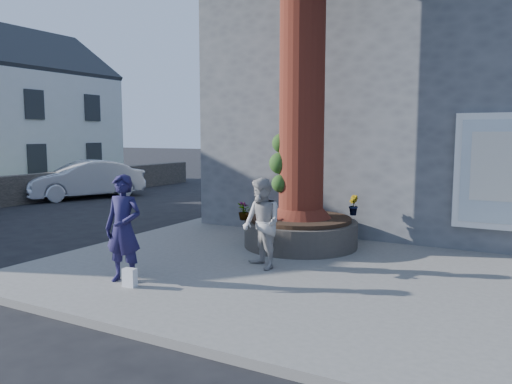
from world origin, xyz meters
The scene contains 14 objects.
ground centered at (0.00, 0.00, 0.00)m, with size 120.00×120.00×0.00m, color black.
pavement centered at (1.50, 1.00, 0.06)m, with size 9.00×8.00×0.12m, color slate.
yellow_line centered at (-3.05, 1.00, 0.00)m, with size 0.10×30.00×0.01m, color yellow.
stone_shop centered at (2.50, 7.20, 3.16)m, with size 10.30×8.30×6.30m.
planter centered at (0.80, 2.00, 0.41)m, with size 2.30×2.30×0.60m.
cottage_far centered at (-16.50, 8.00, 3.79)m, with size 7.30×7.40×8.75m.
man centered at (-0.61, -1.59, 0.96)m, with size 0.61×0.40×1.67m, color #1A1740.
woman centered at (0.89, 0.13, 0.89)m, with size 0.75×0.59×1.55m, color #A6A29F.
shopping_bag centered at (-0.35, -1.76, 0.26)m, with size 0.20×0.12×0.28m, color white.
car_silver centered at (-9.80, 6.02, 0.71)m, with size 1.50×4.30×1.42m, color silver.
plant_a centered at (0.33, 2.85, 0.89)m, with size 0.18×0.12×0.33m, color gray.
plant_b centered at (1.65, 2.76, 0.93)m, with size 0.23×0.22×0.42m, color gray.
plant_c centered at (-0.05, 1.15, 0.90)m, with size 0.21×0.21×0.37m, color gray.
plant_d centered at (-0.04, 1.15, 0.89)m, with size 0.30×0.27×0.34m, color gray.
Camera 1 is at (4.81, -7.24, 2.41)m, focal length 35.00 mm.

